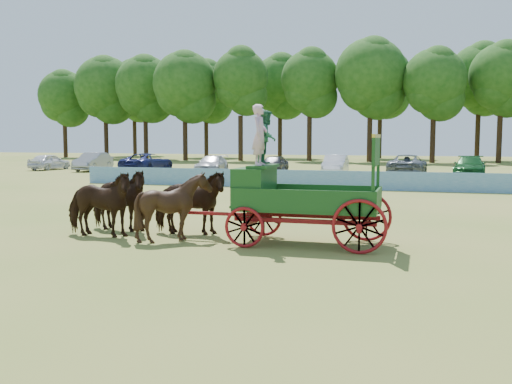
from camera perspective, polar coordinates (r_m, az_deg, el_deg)
The scene contains 9 objects.
ground at distance 15.71m, azimuth -8.56°, elevation -5.26°, with size 160.00×160.00×0.00m, color olive.
horse_lead_left at distance 17.28m, azimuth -15.47°, elevation -1.16°, with size 1.05×2.30×1.94m, color #321A0E.
horse_lead_right at distance 18.21m, azimuth -13.64°, elevation -0.79°, with size 1.05×2.30×1.94m, color #321A0E.
horse_wheel_left at distance 16.14m, azimuth -8.21°, elevation -1.47°, with size 1.57×1.77×1.95m, color #321A0E.
horse_wheel_right at distance 17.14m, azimuth -6.68°, elevation -1.05°, with size 1.05×2.30×1.94m, color #321A0E.
farm_dray at distance 15.64m, azimuth 2.55°, elevation 0.81°, with size 5.99×2.00×3.79m.
sponsor_banner at distance 32.95m, azimuth 3.13°, elevation 1.32°, with size 26.00×0.08×1.05m, color #1D65A1.
parked_cars at distance 44.20m, azimuth 12.39°, elevation 2.57°, with size 58.68×7.64×1.61m.
treeline at distance 75.09m, azimuth 9.20°, elevation 10.76°, with size 91.42×24.09×15.33m.
Camera 1 is at (6.55, -13.98, 2.91)m, focal length 40.00 mm.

